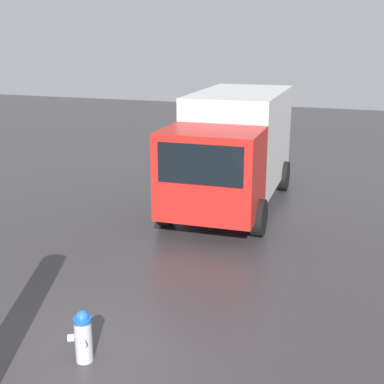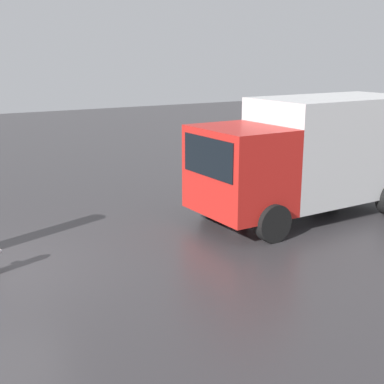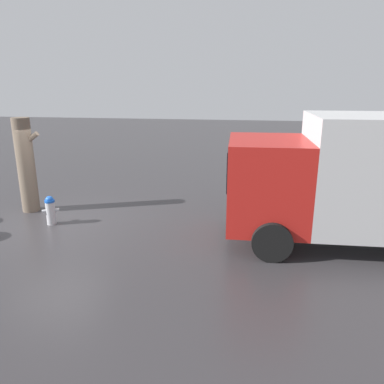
{
  "view_description": "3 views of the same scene",
  "coord_description": "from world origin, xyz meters",
  "px_view_note": "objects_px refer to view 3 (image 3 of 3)",
  "views": [
    {
      "loc": [
        -6.02,
        -3.77,
        4.68
      ],
      "look_at": [
        4.56,
        -0.12,
        1.35
      ],
      "focal_mm": 50.0,
      "sensor_mm": 36.0,
      "label": 1
    },
    {
      "loc": [
        -1.59,
        -10.46,
        4.21
      ],
      "look_at": [
        4.77,
        0.35,
        0.96
      ],
      "focal_mm": 50.0,
      "sensor_mm": 36.0,
      "label": 2
    },
    {
      "loc": [
        5.32,
        -9.07,
        3.83
      ],
      "look_at": [
        3.91,
        0.32,
        1.01
      ],
      "focal_mm": 35.0,
      "sensor_mm": 36.0,
      "label": 3
    }
  ],
  "objects_px": {
    "fire_hydrant": "(51,210)",
    "tree_trunk": "(26,165)",
    "pedestrian": "(273,206)",
    "delivery_truck": "(369,177)"
  },
  "relations": [
    {
      "from": "tree_trunk",
      "to": "pedestrian",
      "type": "distance_m",
      "value": 7.3
    },
    {
      "from": "tree_trunk",
      "to": "delivery_truck",
      "type": "bearing_deg",
      "value": -6.65
    },
    {
      "from": "fire_hydrant",
      "to": "tree_trunk",
      "type": "relative_size",
      "value": 0.29
    },
    {
      "from": "fire_hydrant",
      "to": "pedestrian",
      "type": "distance_m",
      "value": 6.01
    },
    {
      "from": "fire_hydrant",
      "to": "delivery_truck",
      "type": "relative_size",
      "value": 0.13
    },
    {
      "from": "delivery_truck",
      "to": "pedestrian",
      "type": "distance_m",
      "value": 2.3
    },
    {
      "from": "pedestrian",
      "to": "fire_hydrant",
      "type": "bearing_deg",
      "value": -22.86
    },
    {
      "from": "fire_hydrant",
      "to": "tree_trunk",
      "type": "xyz_separation_m",
      "value": [
        -1.2,
        0.98,
        1.01
      ]
    },
    {
      "from": "delivery_truck",
      "to": "pedestrian",
      "type": "xyz_separation_m",
      "value": [
        -2.15,
        -0.05,
        -0.81
      ]
    },
    {
      "from": "pedestrian",
      "to": "tree_trunk",
      "type": "bearing_deg",
      "value": -30.37
    }
  ]
}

